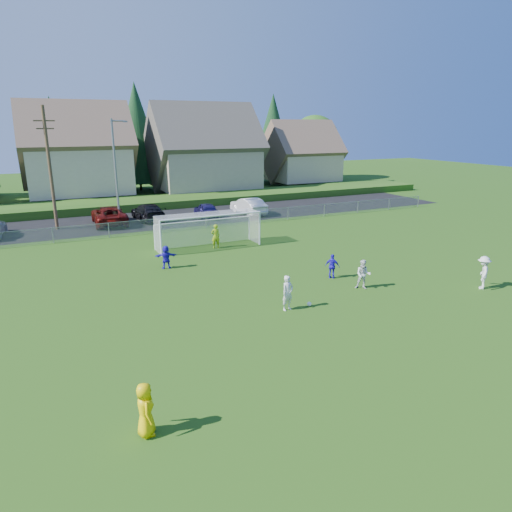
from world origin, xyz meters
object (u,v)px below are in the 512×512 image
object	(u,v)px
player_white_c	(483,273)
car_f	(248,206)
soccer_goal	(207,225)
player_white_b	(363,274)
soccer_ball	(309,304)
player_blue_a	(332,266)
player_white_a	(288,293)
car_c	(109,215)
car_e	(206,210)
referee	(145,410)
car_d	(148,212)
player_blue_b	(166,257)
goalkeeper	(216,236)

from	to	relation	value
player_white_c	car_f	size ratio (longest dim) A/B	0.37
player_white_c	car_f	bearing A→B (deg)	-125.58
player_white_c	soccer_goal	world-z (taller)	soccer_goal
player_white_b	soccer_ball	bearing A→B (deg)	-129.26
player_blue_a	player_white_a	bearing A→B (deg)	78.16
player_white_a	soccer_goal	bearing A→B (deg)	73.09
soccer_ball	car_c	size ratio (longest dim) A/B	0.04
player_blue_a	car_e	distance (m)	20.22
referee	player_white_a	xyz separation A→B (m)	(8.09, 6.22, 0.04)
car_d	player_white_c	bearing A→B (deg)	111.84
car_d	player_white_b	bearing A→B (deg)	102.00
car_d	car_f	world-z (taller)	car_f
player_white_a	car_f	size ratio (longest dim) A/B	0.35
car_d	car_e	xyz separation A→B (m)	(5.32, -0.94, -0.07)
player_white_a	player_white_c	xyz separation A→B (m)	(10.88, -1.95, 0.05)
player_blue_a	player_blue_b	size ratio (longest dim) A/B	0.98
car_c	soccer_goal	bearing A→B (deg)	116.70
soccer_ball	car_d	size ratio (longest dim) A/B	0.04
referee	player_blue_b	size ratio (longest dim) A/B	1.12
player_white_a	player_white_c	size ratio (longest dim) A/B	0.95
goalkeeper	soccer_ball	bearing A→B (deg)	96.15
car_d	soccer_goal	bearing A→B (deg)	95.46
car_f	soccer_goal	bearing A→B (deg)	48.45
player_blue_b	car_c	xyz separation A→B (m)	(-1.15, 14.90, 0.08)
player_white_c	car_f	xyz separation A→B (m)	(-2.39, 24.81, -0.09)
soccer_ball	car_f	bearing A→B (deg)	72.32
player_white_c	player_blue_b	distance (m)	18.00
referee	player_blue_a	bearing A→B (deg)	-51.94
car_f	soccer_goal	world-z (taller)	soccer_goal
car_d	car_e	size ratio (longest dim) A/B	1.30
car_d	car_e	bearing A→B (deg)	167.07
car_f	soccer_goal	size ratio (longest dim) A/B	0.66
goalkeeper	car_d	distance (m)	12.19
car_c	player_white_b	bearing A→B (deg)	114.58
player_white_b	car_e	world-z (taller)	player_white_b
car_c	car_e	size ratio (longest dim) A/B	1.43
player_white_b	car_c	bearing A→B (deg)	151.13
goalkeeper	car_d	world-z (taller)	goalkeeper
player_white_a	player_blue_a	xyz separation A→B (m)	(4.61, 2.97, -0.14)
car_c	player_white_c	bearing A→B (deg)	122.77
car_d	soccer_goal	world-z (taller)	soccer_goal
player_white_c	soccer_goal	size ratio (longest dim) A/B	0.24
soccer_ball	player_white_b	world-z (taller)	player_white_b
player_white_a	car_e	world-z (taller)	player_white_a
player_white_a	goalkeeper	world-z (taller)	goalkeeper
player_white_c	goalkeeper	distance (m)	17.21
car_c	car_f	bearing A→B (deg)	177.56
car_d	car_c	bearing A→B (deg)	2.23
player_white_b	goalkeeper	world-z (taller)	goalkeeper
player_white_a	player_white_b	distance (m)	5.14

